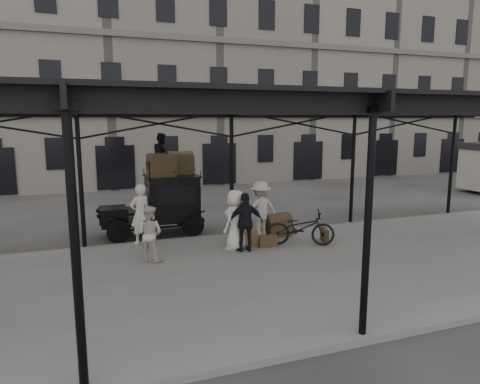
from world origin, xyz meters
The scene contains 18 objects.
ground centered at (0.00, 0.00, 0.00)m, with size 120.00×120.00×0.00m, color #383533.
platform centered at (0.00, -2.00, 0.07)m, with size 28.00×8.00×0.15m, color slate.
canopy centered at (0.00, -1.72, 4.60)m, with size 22.50×9.00×4.74m.
building_frontage centered at (0.00, 18.00, 7.00)m, with size 64.00×8.00×14.00m, color slate.
taxi centered at (-2.22, 3.24, 1.20)m, with size 3.65×1.55×2.18m.
porter_left centered at (-3.23, 1.80, 1.14)m, with size 0.72×0.47×1.97m, color silver.
porter_midleft centered at (-3.20, -0.12, 0.96)m, with size 0.79×0.62×1.62m, color beige.
porter_centre centered at (-0.51, 0.12, 1.10)m, with size 0.92×0.60×1.89m, color silver.
porter_official centered at (-0.28, -0.20, 1.07)m, with size 1.08×0.45×1.83m, color black.
porter_right centered at (0.71, 1.06, 1.14)m, with size 1.28×0.73×1.98m, color beige.
bicycle centered at (1.62, -0.18, 0.72)m, with size 0.76×2.19×1.15m, color black.
porter_roof centered at (-2.25, 3.15, 2.95)m, with size 0.75×0.58×1.54m, color black.
steamer_trunk_roof_near centered at (-2.30, 3.00, 2.53)m, with size 0.96×0.59×0.70m, color #4C3B23, non-canonical shape.
steamer_trunk_roof_far centered at (-1.55, 3.45, 2.54)m, with size 0.97×0.59×0.71m, color #4C3B23, non-canonical shape.
steamer_trunk_platform centered at (1.38, 1.10, 0.49)m, with size 0.92×0.56×0.67m, color #4C3B23, non-canonical shape.
wicker_hamper centered at (0.00, 0.39, 0.40)m, with size 0.60×0.45×0.50m, color brown.
suitcase_upright centered at (2.56, -0.10, 0.38)m, with size 0.15×0.60×0.45m, color #4C3B23.
suitcase_flat centered at (0.53, -0.05, 0.35)m, with size 0.60×0.15×0.40m, color #4C3B23.
Camera 1 is at (-4.76, -12.17, 4.17)m, focal length 32.00 mm.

